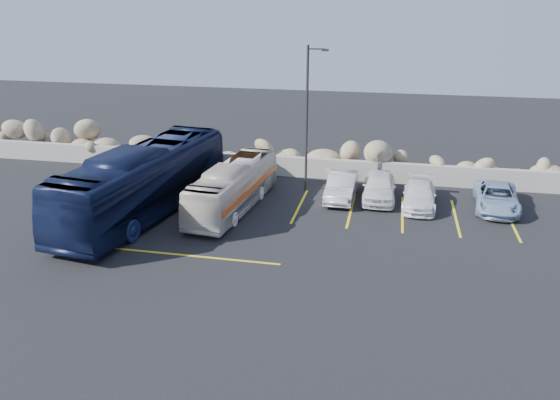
% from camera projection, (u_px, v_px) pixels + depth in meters
% --- Properties ---
extents(ground, '(90.00, 90.00, 0.00)m').
position_uv_depth(ground, '(209.00, 260.00, 22.77)').
color(ground, black).
rests_on(ground, ground).
extents(seawall, '(60.00, 0.40, 1.20)m').
position_uv_depth(seawall, '(272.00, 165.00, 33.57)').
color(seawall, gray).
rests_on(seawall, ground).
extents(riprap_pile, '(54.00, 2.80, 2.60)m').
position_uv_depth(riprap_pile, '(276.00, 149.00, 34.43)').
color(riprap_pile, '#8A745A').
rests_on(riprap_pile, ground).
extents(parking_lines, '(18.16, 9.36, 0.01)m').
position_uv_depth(parking_lines, '(335.00, 219.00, 26.97)').
color(parking_lines, yellow).
rests_on(parking_lines, ground).
extents(lamppost, '(1.14, 0.18, 8.00)m').
position_uv_depth(lamppost, '(308.00, 116.00, 29.49)').
color(lamppost, '#302D2B').
rests_on(lamppost, ground).
extents(vintage_bus, '(2.75, 8.63, 2.36)m').
position_uv_depth(vintage_bus, '(233.00, 187.00, 27.98)').
color(vintage_bus, silver).
rests_on(vintage_bus, ground).
extents(tour_coach, '(4.50, 12.64, 3.44)m').
position_uv_depth(tour_coach, '(145.00, 181.00, 27.17)').
color(tour_coach, '#101838').
rests_on(tour_coach, ground).
extents(car_a, '(1.76, 4.29, 1.46)m').
position_uv_depth(car_a, '(379.00, 187.00, 29.38)').
color(car_a, white).
rests_on(car_a, ground).
extents(car_b, '(1.55, 4.24, 1.39)m').
position_uv_depth(car_b, '(342.00, 186.00, 29.57)').
color(car_b, '#B6B6BB').
rests_on(car_b, ground).
extents(car_c, '(1.89, 4.23, 1.20)m').
position_uv_depth(car_c, '(419.00, 195.00, 28.43)').
color(car_c, white).
rests_on(car_c, ground).
extents(car_d, '(2.43, 4.68, 1.26)m').
position_uv_depth(car_d, '(497.00, 198.00, 28.05)').
color(car_d, '#87A1C0').
rests_on(car_d, ground).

